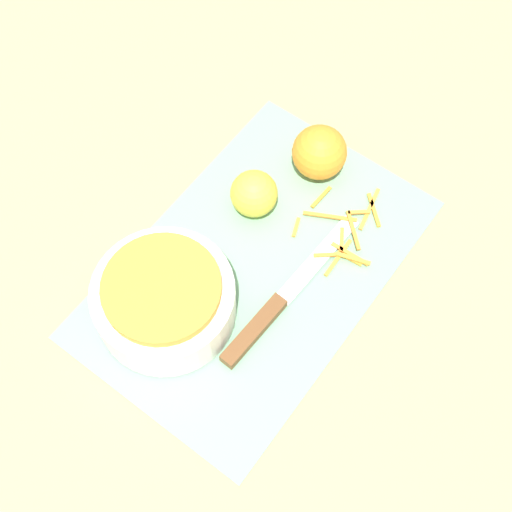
{
  "coord_description": "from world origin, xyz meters",
  "views": [
    {
      "loc": [
        -0.34,
        -0.25,
        0.85
      ],
      "look_at": [
        0.0,
        0.0,
        0.04
      ],
      "focal_mm": 50.0,
      "sensor_mm": 36.0,
      "label": 1
    }
  ],
  "objects_px": {
    "knife": "(269,314)",
    "orange_left": "(319,152)",
    "bowl_speckled": "(164,299)",
    "lemon": "(254,194)"
  },
  "relations": [
    {
      "from": "knife",
      "to": "orange_left",
      "type": "height_order",
      "value": "orange_left"
    },
    {
      "from": "knife",
      "to": "orange_left",
      "type": "bearing_deg",
      "value": 21.92
    },
    {
      "from": "bowl_speckled",
      "to": "lemon",
      "type": "xyz_separation_m",
      "value": [
        0.19,
        0.0,
        -0.01
      ]
    },
    {
      "from": "bowl_speckled",
      "to": "orange_left",
      "type": "xyz_separation_m",
      "value": [
        0.3,
        -0.03,
        0.0
      ]
    },
    {
      "from": "knife",
      "to": "lemon",
      "type": "bearing_deg",
      "value": 46.03
    },
    {
      "from": "bowl_speckled",
      "to": "orange_left",
      "type": "height_order",
      "value": "same"
    },
    {
      "from": "knife",
      "to": "lemon",
      "type": "relative_size",
      "value": 4.16
    },
    {
      "from": "knife",
      "to": "orange_left",
      "type": "relative_size",
      "value": 3.52
    },
    {
      "from": "bowl_speckled",
      "to": "orange_left",
      "type": "distance_m",
      "value": 0.3
    },
    {
      "from": "bowl_speckled",
      "to": "knife",
      "type": "relative_size",
      "value": 0.66
    }
  ]
}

